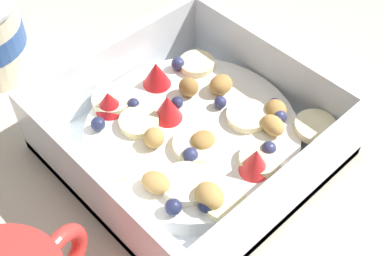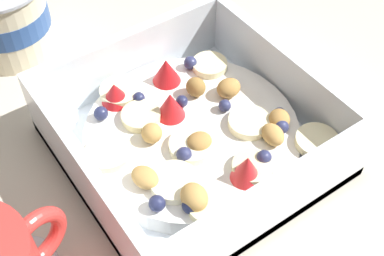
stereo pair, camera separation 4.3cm
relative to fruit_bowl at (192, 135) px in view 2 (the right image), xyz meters
The scene contains 3 objects.
ground_plane 0.03m from the fruit_bowl, 33.46° to the left, with size 2.40×2.40×0.00m, color beige.
fruit_bowl is the anchor object (origin of this frame).
yogurt_cup 0.23m from the fruit_bowl, 108.65° to the left, with size 0.09×0.09×0.08m.
Camera 2 is at (-0.18, -0.24, 0.36)m, focal length 48.34 mm.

